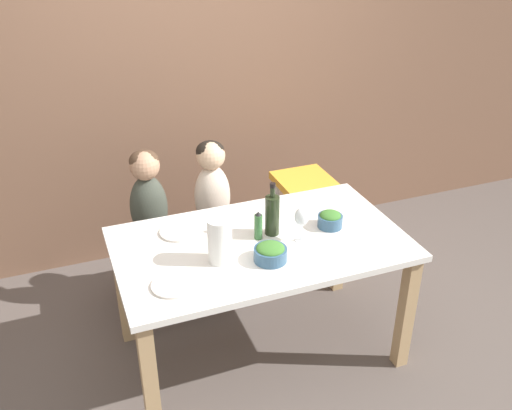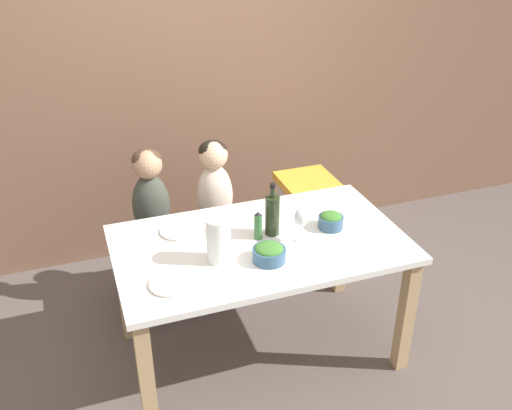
# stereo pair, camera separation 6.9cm
# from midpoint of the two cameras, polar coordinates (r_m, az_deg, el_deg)

# --- Properties ---
(ground_plane) EXTENTS (14.00, 14.00, 0.00)m
(ground_plane) POSITION_cam_midpoint_polar(r_m,az_deg,el_deg) (3.40, -0.19, -14.22)
(ground_plane) COLOR #564C47
(wall_back) EXTENTS (10.00, 0.06, 2.70)m
(wall_back) POSITION_cam_midpoint_polar(r_m,az_deg,el_deg) (3.88, -7.34, 13.94)
(wall_back) COLOR brown
(wall_back) RESTS_ON ground_plane
(dining_table) EXTENTS (1.50, 0.87, 0.74)m
(dining_table) POSITION_cam_midpoint_polar(r_m,az_deg,el_deg) (3.01, -0.21, -5.30)
(dining_table) COLOR white
(dining_table) RESTS_ON ground_plane
(chair_far_left) EXTENTS (0.41, 0.41, 0.47)m
(chair_far_left) POSITION_cam_midpoint_polar(r_m,az_deg,el_deg) (3.60, -10.81, -4.13)
(chair_far_left) COLOR silver
(chair_far_left) RESTS_ON ground_plane
(chair_far_center) EXTENTS (0.41, 0.41, 0.47)m
(chair_far_center) POSITION_cam_midpoint_polar(r_m,az_deg,el_deg) (3.67, -4.76, -2.99)
(chair_far_center) COLOR silver
(chair_far_center) RESTS_ON ground_plane
(chair_right_highchair) EXTENTS (0.35, 0.35, 0.70)m
(chair_right_highchair) POSITION_cam_midpoint_polar(r_m,az_deg,el_deg) (3.79, 4.22, 0.70)
(chair_right_highchair) COLOR silver
(chair_right_highchair) RESTS_ON ground_plane
(person_child_left) EXTENTS (0.22, 0.18, 0.57)m
(person_child_left) POSITION_cam_midpoint_polar(r_m,az_deg,el_deg) (3.41, -11.38, 1.22)
(person_child_left) COLOR #3D4238
(person_child_left) RESTS_ON chair_far_left
(person_child_center) EXTENTS (0.22, 0.18, 0.57)m
(person_child_center) POSITION_cam_midpoint_polar(r_m,az_deg,el_deg) (3.49, -5.01, 2.31)
(person_child_center) COLOR beige
(person_child_center) RESTS_ON chair_far_center
(wine_bottle) EXTENTS (0.08, 0.08, 0.29)m
(wine_bottle) POSITION_cam_midpoint_polar(r_m,az_deg,el_deg) (2.96, 0.97, -0.92)
(wine_bottle) COLOR #232D19
(wine_bottle) RESTS_ON dining_table
(paper_towel_roll) EXTENTS (0.12, 0.12, 0.23)m
(paper_towel_roll) POSITION_cam_midpoint_polar(r_m,az_deg,el_deg) (2.75, -4.36, -3.56)
(paper_towel_roll) COLOR white
(paper_towel_roll) RESTS_ON dining_table
(wine_glass_near) EXTENTS (0.07, 0.07, 0.19)m
(wine_glass_near) POSITION_cam_midpoint_polar(r_m,az_deg,el_deg) (2.90, 3.91, -1.26)
(wine_glass_near) COLOR white
(wine_glass_near) RESTS_ON dining_table
(salad_bowl_large) EXTENTS (0.16, 0.16, 0.09)m
(salad_bowl_large) POSITION_cam_midpoint_polar(r_m,az_deg,el_deg) (2.78, 0.74, -4.77)
(salad_bowl_large) COLOR #335675
(salad_bowl_large) RESTS_ON dining_table
(salad_bowl_small) EXTENTS (0.13, 0.13, 0.09)m
(salad_bowl_small) POSITION_cam_midpoint_polar(r_m,az_deg,el_deg) (3.08, 6.79, -1.43)
(salad_bowl_small) COLOR #335675
(salad_bowl_small) RESTS_ON dining_table
(dinner_plate_front_left) EXTENTS (0.20, 0.20, 0.01)m
(dinner_plate_front_left) POSITION_cam_midpoint_polar(r_m,az_deg,el_deg) (2.66, -9.01, -7.92)
(dinner_plate_front_left) COLOR silver
(dinner_plate_front_left) RESTS_ON dining_table
(dinner_plate_back_left) EXTENTS (0.20, 0.20, 0.01)m
(dinner_plate_back_left) POSITION_cam_midpoint_polar(r_m,az_deg,el_deg) (3.05, -8.36, -2.68)
(dinner_plate_back_left) COLOR silver
(dinner_plate_back_left) RESTS_ON dining_table
(condiment_bottle_hot_sauce) EXTENTS (0.04, 0.04, 0.16)m
(condiment_bottle_hot_sauce) POSITION_cam_midpoint_polar(r_m,az_deg,el_deg) (2.94, -0.49, -2.09)
(condiment_bottle_hot_sauce) COLOR #336633
(condiment_bottle_hot_sauce) RESTS_ON dining_table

